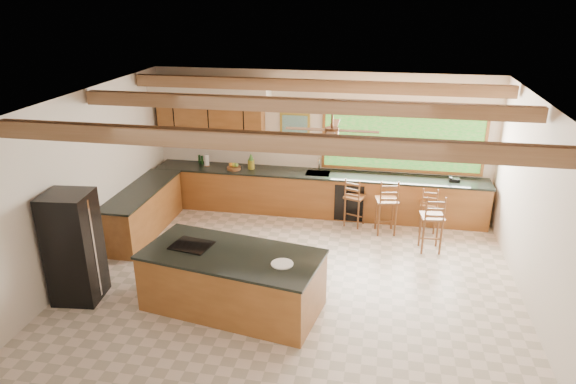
# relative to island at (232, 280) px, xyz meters

# --- Properties ---
(ground) EXTENTS (7.20, 7.20, 0.00)m
(ground) POSITION_rel_island_xyz_m (0.79, 0.84, -0.46)
(ground) COLOR beige
(ground) RESTS_ON ground
(room_shell) EXTENTS (7.27, 6.54, 3.02)m
(room_shell) POSITION_rel_island_xyz_m (0.62, 1.49, 1.75)
(room_shell) COLOR beige
(room_shell) RESTS_ON ground
(counter_run) EXTENTS (7.12, 3.10, 1.27)m
(counter_run) POSITION_rel_island_xyz_m (-0.03, 3.36, 0.00)
(counter_run) COLOR brown
(counter_run) RESTS_ON ground
(island) EXTENTS (2.80, 1.67, 0.94)m
(island) POSITION_rel_island_xyz_m (0.00, 0.00, 0.00)
(island) COLOR brown
(island) RESTS_ON ground
(refrigerator) EXTENTS (0.75, 0.73, 1.75)m
(refrigerator) POSITION_rel_island_xyz_m (-2.43, -0.18, 0.41)
(refrigerator) COLOR black
(refrigerator) RESTS_ON ground
(bar_stool_a) EXTENTS (0.48, 0.48, 1.04)m
(bar_stool_a) POSITION_rel_island_xyz_m (1.62, 3.23, 0.16)
(bar_stool_a) COLOR brown
(bar_stool_a) RESTS_ON ground
(bar_stool_b) EXTENTS (0.45, 0.45, 1.13)m
(bar_stool_b) POSITION_rel_island_xyz_m (3.06, 2.38, 0.21)
(bar_stool_b) COLOR brown
(bar_stool_b) RESTS_ON ground
(bar_stool_c) EXTENTS (0.48, 0.48, 1.15)m
(bar_stool_c) POSITION_rel_island_xyz_m (2.25, 2.99, 0.22)
(bar_stool_c) COLOR brown
(bar_stool_c) RESTS_ON ground
(bar_stool_d) EXTENTS (0.36, 0.36, 0.95)m
(bar_stool_d) POSITION_rel_island_xyz_m (3.07, 3.24, 0.10)
(bar_stool_d) COLOR brown
(bar_stool_d) RESTS_ON ground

